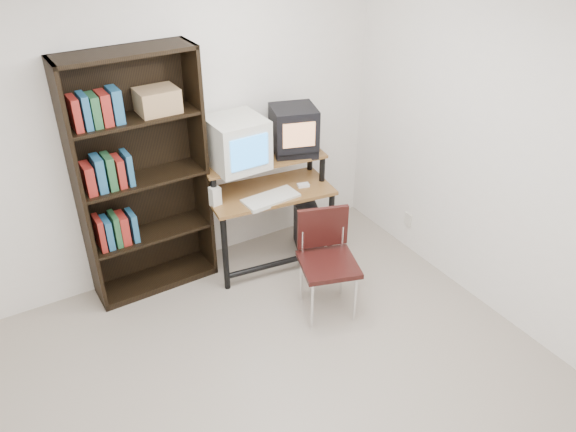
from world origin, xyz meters
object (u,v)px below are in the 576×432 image
pc_tower (308,232)px  bookshelf (140,176)px  school_chair (326,252)px  crt_tv (294,127)px  crt_monitor (237,143)px  computer_desk (269,196)px

pc_tower → bookshelf: (-1.39, 0.30, 0.81)m
school_chair → bookshelf: 1.57m
crt_tv → bookshelf: (-1.30, 0.18, -0.20)m
crt_tv → pc_tower: bearing=-37.2°
crt_monitor → school_chair: bearing=-72.5°
pc_tower → crt_tv: bearing=146.8°
crt_monitor → bookshelf: (-0.78, 0.14, -0.16)m
computer_desk → crt_tv: 0.62m
crt_tv → bookshelf: bearing=-170.8°
crt_tv → pc_tower: 1.02m
crt_monitor → pc_tower: 1.15m
computer_desk → crt_tv: bearing=19.7°
school_chair → bookshelf: bookshelf is taller
computer_desk → pc_tower: 0.60m
crt_tv → school_chair: crt_tv is taller
school_chair → crt_tv: bearing=93.6°
computer_desk → pc_tower: (0.38, -0.06, -0.46)m
crt_monitor → crt_tv: size_ratio=1.01×
bookshelf → pc_tower: bearing=-13.7°
crt_tv → bookshelf: bookshelf is taller
computer_desk → crt_tv: crt_tv is taller
pc_tower → computer_desk: bearing=-168.1°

